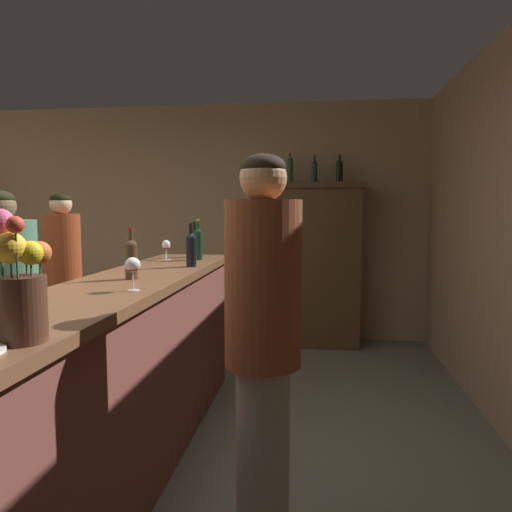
{
  "coord_description": "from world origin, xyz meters",
  "views": [
    {
      "loc": [
        1.5,
        -2.29,
        1.47
      ],
      "look_at": [
        1.1,
        0.74,
        1.17
      ],
      "focal_mm": 33.6,
      "sensor_mm": 36.0,
      "label": 1
    }
  ],
  "objects_px": {
    "wine_bottle_chardonnay": "(198,242)",
    "patron_near_entrance": "(5,311)",
    "wine_bottle_malbec": "(131,257)",
    "display_bottle_midleft": "(314,171)",
    "bar_counter": "(125,378)",
    "bartender": "(263,342)",
    "display_bottle_center": "(340,170)",
    "wine_glass_front": "(166,246)",
    "flower_arrangement": "(21,284)",
    "display_bottle_left": "(290,169)",
    "display_cabinet": "(313,262)",
    "wine_glass_mid": "(133,266)",
    "patron_in_grey": "(64,275)",
    "wine_bottle_riesling": "(191,248)",
    "wine_bottle_syrah": "(195,242)"
  },
  "relations": [
    {
      "from": "wine_bottle_chardonnay",
      "to": "patron_near_entrance",
      "type": "relative_size",
      "value": 0.2
    },
    {
      "from": "wine_bottle_malbec",
      "to": "display_bottle_midleft",
      "type": "xyz_separation_m",
      "value": [
        0.98,
        2.62,
        0.67
      ]
    },
    {
      "from": "bar_counter",
      "to": "bartender",
      "type": "relative_size",
      "value": 1.87
    },
    {
      "from": "display_bottle_center",
      "to": "wine_glass_front",
      "type": "bearing_deg",
      "value": -131.01
    },
    {
      "from": "flower_arrangement",
      "to": "display_bottle_left",
      "type": "bearing_deg",
      "value": 82.08
    },
    {
      "from": "display_cabinet",
      "to": "flower_arrangement",
      "type": "bearing_deg",
      "value": -101.66
    },
    {
      "from": "wine_bottle_chardonnay",
      "to": "display_bottle_center",
      "type": "bearing_deg",
      "value": 54.34
    },
    {
      "from": "flower_arrangement",
      "to": "display_bottle_left",
      "type": "height_order",
      "value": "display_bottle_left"
    },
    {
      "from": "wine_glass_mid",
      "to": "display_bottle_center",
      "type": "height_order",
      "value": "display_bottle_center"
    },
    {
      "from": "patron_in_grey",
      "to": "patron_near_entrance",
      "type": "distance_m",
      "value": 1.3
    },
    {
      "from": "patron_near_entrance",
      "to": "bar_counter",
      "type": "bearing_deg",
      "value": 17.04
    },
    {
      "from": "wine_bottle_riesling",
      "to": "wine_glass_front",
      "type": "xyz_separation_m",
      "value": [
        -0.31,
        0.43,
        -0.02
      ]
    },
    {
      "from": "display_bottle_left",
      "to": "bartender",
      "type": "distance_m",
      "value": 3.42
    },
    {
      "from": "bartender",
      "to": "display_bottle_midleft",
      "type": "bearing_deg",
      "value": -104.63
    },
    {
      "from": "display_bottle_left",
      "to": "display_cabinet",
      "type": "bearing_deg",
      "value": -0.0
    },
    {
      "from": "wine_bottle_chardonnay",
      "to": "display_bottle_left",
      "type": "bearing_deg",
      "value": 68.93
    },
    {
      "from": "flower_arrangement",
      "to": "patron_near_entrance",
      "type": "relative_size",
      "value": 0.25
    },
    {
      "from": "wine_glass_front",
      "to": "display_bottle_left",
      "type": "xyz_separation_m",
      "value": [
        0.86,
        1.58,
        0.71
      ]
    },
    {
      "from": "display_bottle_left",
      "to": "patron_in_grey",
      "type": "relative_size",
      "value": 0.2
    },
    {
      "from": "display_cabinet",
      "to": "bar_counter",
      "type": "bearing_deg",
      "value": -110.14
    },
    {
      "from": "wine_glass_front",
      "to": "display_bottle_center",
      "type": "relative_size",
      "value": 0.51
    },
    {
      "from": "wine_bottle_malbec",
      "to": "wine_bottle_riesling",
      "type": "distance_m",
      "value": 0.63
    },
    {
      "from": "wine_bottle_malbec",
      "to": "display_bottle_left",
      "type": "xyz_separation_m",
      "value": [
        0.72,
        2.62,
        0.69
      ]
    },
    {
      "from": "bar_counter",
      "to": "wine_glass_mid",
      "type": "xyz_separation_m",
      "value": [
        0.17,
        -0.27,
        0.65
      ]
    },
    {
      "from": "wine_bottle_malbec",
      "to": "flower_arrangement",
      "type": "relative_size",
      "value": 0.73
    },
    {
      "from": "display_cabinet",
      "to": "wine_bottle_syrah",
      "type": "relative_size",
      "value": 6.05
    },
    {
      "from": "wine_glass_front",
      "to": "wine_glass_mid",
      "type": "xyz_separation_m",
      "value": [
        0.29,
        -1.4,
        0.01
      ]
    },
    {
      "from": "flower_arrangement",
      "to": "display_bottle_center",
      "type": "bearing_deg",
      "value": 74.7
    },
    {
      "from": "display_bottle_center",
      "to": "bartender",
      "type": "relative_size",
      "value": 0.18
    },
    {
      "from": "wine_bottle_malbec",
      "to": "wine_bottle_chardonnay",
      "type": "xyz_separation_m",
      "value": [
        0.11,
        1.05,
        0.01
      ]
    },
    {
      "from": "wine_bottle_riesling",
      "to": "wine_glass_front",
      "type": "bearing_deg",
      "value": 126.49
    },
    {
      "from": "bar_counter",
      "to": "wine_bottle_syrah",
      "type": "relative_size",
      "value": 10.87
    },
    {
      "from": "display_bottle_center",
      "to": "patron_near_entrance",
      "type": "relative_size",
      "value": 0.19
    },
    {
      "from": "bar_counter",
      "to": "display_bottle_center",
      "type": "distance_m",
      "value": 3.27
    },
    {
      "from": "flower_arrangement",
      "to": "wine_bottle_syrah",
      "type": "bearing_deg",
      "value": 93.36
    },
    {
      "from": "display_cabinet",
      "to": "display_bottle_left",
      "type": "xyz_separation_m",
      "value": [
        -0.26,
        0.0,
        0.99
      ]
    },
    {
      "from": "bartender",
      "to": "wine_glass_front",
      "type": "bearing_deg",
      "value": -72.52
    },
    {
      "from": "wine_bottle_malbec",
      "to": "wine_glass_mid",
      "type": "height_order",
      "value": "wine_bottle_malbec"
    },
    {
      "from": "bar_counter",
      "to": "flower_arrangement",
      "type": "xyz_separation_m",
      "value": [
        0.19,
        -1.17,
        0.71
      ]
    },
    {
      "from": "bar_counter",
      "to": "display_bottle_left",
      "type": "bearing_deg",
      "value": 74.86
    },
    {
      "from": "wine_bottle_syrah",
      "to": "wine_bottle_malbec",
      "type": "height_order",
      "value": "wine_bottle_syrah"
    },
    {
      "from": "wine_bottle_syrah",
      "to": "wine_bottle_malbec",
      "type": "relative_size",
      "value": 1.01
    },
    {
      "from": "wine_glass_front",
      "to": "patron_near_entrance",
      "type": "relative_size",
      "value": 0.1
    },
    {
      "from": "wine_bottle_syrah",
      "to": "display_bottle_left",
      "type": "height_order",
      "value": "display_bottle_left"
    },
    {
      "from": "wine_glass_front",
      "to": "patron_in_grey",
      "type": "relative_size",
      "value": 0.09
    },
    {
      "from": "wine_bottle_chardonnay",
      "to": "wine_glass_mid",
      "type": "bearing_deg",
      "value": -88.23
    },
    {
      "from": "wine_bottle_chardonnay",
      "to": "display_bottle_center",
      "type": "relative_size",
      "value": 1.05
    },
    {
      "from": "wine_bottle_chardonnay",
      "to": "wine_glass_front",
      "type": "relative_size",
      "value": 2.06
    },
    {
      "from": "wine_glass_mid",
      "to": "wine_bottle_chardonnay",
      "type": "bearing_deg",
      "value": 91.77
    },
    {
      "from": "wine_bottle_riesling",
      "to": "wine_glass_mid",
      "type": "height_order",
      "value": "wine_bottle_riesling"
    }
  ]
}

